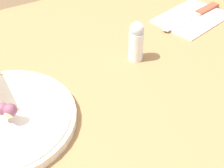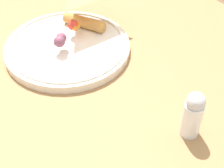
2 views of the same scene
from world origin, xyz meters
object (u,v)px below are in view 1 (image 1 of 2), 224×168
object	(u,v)px
butter_knife	(195,15)
salt_shaker	(136,41)
napkin_folded	(192,18)
dining_table	(89,123)

from	to	relation	value
butter_knife	salt_shaker	xyz separation A→B (m)	(0.23, 0.07, 0.04)
napkin_folded	salt_shaker	distance (m)	0.23
butter_knife	napkin_folded	bearing A→B (deg)	0.00
butter_knife	dining_table	bearing A→B (deg)	3.75
dining_table	butter_knife	xyz separation A→B (m)	(-0.35, -0.09, 0.12)
napkin_folded	salt_shaker	size ratio (longest dim) A/B	2.34
dining_table	napkin_folded	bearing A→B (deg)	-165.25
napkin_folded	salt_shaker	world-z (taller)	salt_shaker
butter_knife	salt_shaker	world-z (taller)	salt_shaker
dining_table	butter_knife	size ratio (longest dim) A/B	6.00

